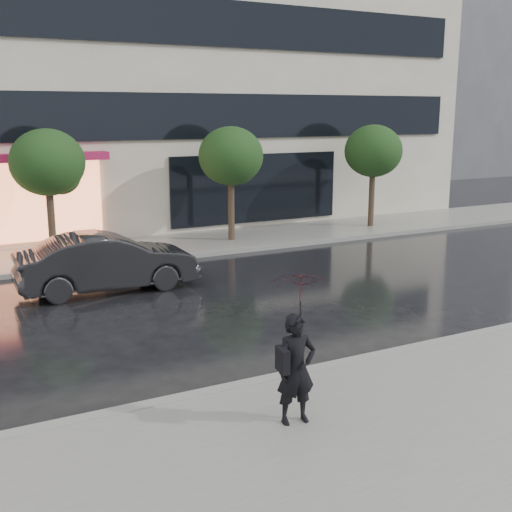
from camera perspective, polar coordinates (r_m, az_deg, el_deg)
ground at (r=12.47m, az=5.29°, el=-8.32°), size 120.00×120.00×0.00m
sidewalk_near at (r=10.11m, az=15.62°, el=-13.62°), size 60.00×4.50×0.12m
sidewalk_far at (r=21.44m, az=-9.73°, el=0.68°), size 60.00×3.50×0.12m
curb_near at (r=11.68m, az=7.99°, el=-9.52°), size 60.00×0.25×0.14m
curb_far at (r=19.81m, az=-8.16°, el=-0.22°), size 60.00×0.25×0.14m
bg_building_right at (r=49.85m, az=13.50°, el=16.46°), size 12.00×12.00×16.00m
tree_mid_west at (r=20.12m, az=-17.89°, el=7.72°), size 2.20×2.20×3.99m
tree_mid_east at (r=21.96m, az=-2.14°, el=8.69°), size 2.20×2.20×3.99m
tree_far_east at (r=25.13m, az=10.45°, el=9.00°), size 2.20×2.20×3.99m
parked_car at (r=16.65m, az=-13.08°, el=-0.54°), size 4.52×1.65×1.48m
pedestrian_with_umbrella at (r=8.98m, az=3.81°, el=-6.48°), size 0.91×0.93×2.19m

